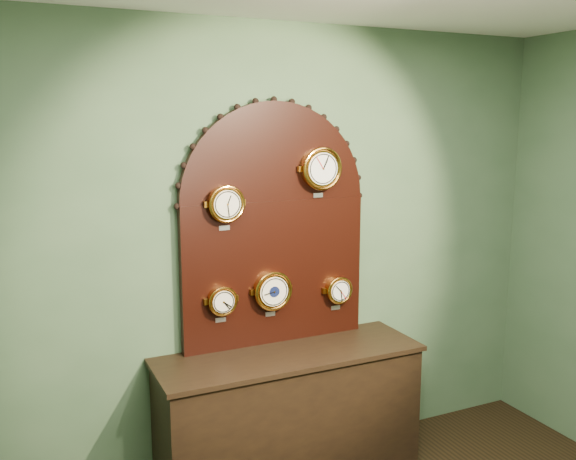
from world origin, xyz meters
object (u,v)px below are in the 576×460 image
arabic_clock (321,169)px  roman_clock (226,204)px  shop_counter (289,418)px  tide_clock (338,290)px  hygrometer (222,301)px  barometer (272,291)px  display_board (274,217)px

arabic_clock → roman_clock: bearing=179.9°
shop_counter → tide_clock: 0.86m
roman_clock → tide_clock: (0.76, 0.00, -0.61)m
arabic_clock → tide_clock: arabic_clock is taller
arabic_clock → hygrometer: bearing=179.8°
roman_clock → arabic_clock: bearing=-0.1°
roman_clock → tide_clock: bearing=0.1°
roman_clock → hygrometer: (-0.03, 0.00, -0.58)m
roman_clock → barometer: size_ratio=0.91×
shop_counter → barometer: 0.80m
shop_counter → arabic_clock: bearing=28.1°
hygrometer → tide_clock: (0.79, -0.00, -0.03)m
display_board → barometer: (-0.04, -0.07, -0.44)m
roman_clock → tide_clock: size_ratio=1.17×
shop_counter → barometer: barometer is taller
display_board → tide_clock: size_ratio=6.55×
barometer → tide_clock: 0.47m
barometer → roman_clock: bearing=179.8°
roman_clock → hygrometer: size_ratio=1.17×
roman_clock → barometer: (0.29, -0.00, -0.56)m
arabic_clock → shop_counter: bearing=-151.9°
arabic_clock → tide_clock: size_ratio=1.36×
display_board → barometer: size_ratio=5.13×
shop_counter → hygrometer: size_ratio=6.86×
display_board → arabic_clock: (0.28, -0.07, 0.30)m
shop_counter → roman_clock: 1.39m
hygrometer → shop_counter: bearing=-22.6°
display_board → hygrometer: 0.60m
shop_counter → display_board: 1.25m
shop_counter → display_board: (0.00, 0.22, 1.23)m
barometer → arabic_clock: bearing=-0.1°
roman_clock → shop_counter: bearing=-24.5°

